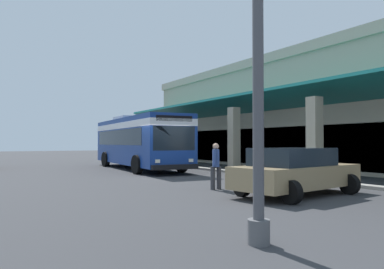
{
  "coord_description": "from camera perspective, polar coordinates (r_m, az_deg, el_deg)",
  "views": [
    {
      "loc": [
        15.79,
        -8.24,
        1.63
      ],
      "look_at": [
        -4.22,
        4.09,
        2.16
      ],
      "focal_mm": 34.17,
      "sensor_mm": 36.0,
      "label": 1
    }
  ],
  "objects": [
    {
      "name": "plaza_building",
      "position": [
        27.88,
        20.12,
        3.05
      ],
      "size": [
        29.97,
        14.27,
        7.39
      ],
      "color": "#B2A88E",
      "rests_on": "ground"
    },
    {
      "name": "curb_strip",
      "position": [
        21.15,
        3.76,
        -5.54
      ],
      "size": [
        35.61,
        0.5,
        0.12
      ],
      "primitive_type": "cube",
      "color": "#9E998E",
      "rests_on": "ground"
    },
    {
      "name": "transit_bus",
      "position": [
        23.01,
        -8.44,
        -0.72
      ],
      "size": [
        11.38,
        3.45,
        3.34
      ],
      "color": "navy",
      "rests_on": "ground"
    },
    {
      "name": "lot_light_pole",
      "position": [
        6.33,
        10.24,
        17.83
      ],
      "size": [
        0.6,
        0.6,
        6.88
      ],
      "color": "#59595B",
      "rests_on": "ground"
    },
    {
      "name": "pedestrian",
      "position": [
        12.8,
        3.74,
        -4.57
      ],
      "size": [
        0.51,
        0.48,
        1.61
      ],
      "color": "#38383D",
      "rests_on": "ground"
    },
    {
      "name": "ground",
      "position": [
        22.7,
        14.19,
        -5.36
      ],
      "size": [
        120.0,
        120.0,
        0.0
      ],
      "primitive_type": "plane",
      "color": "#38383A"
    },
    {
      "name": "potted_palm",
      "position": [
        30.36,
        -5.89,
        -2.88
      ],
      "size": [
        1.87,
        1.76,
        3.23
      ],
      "color": "gray",
      "rests_on": "ground"
    },
    {
      "name": "parked_sedan_tan",
      "position": [
        11.76,
        15.87,
        -5.53
      ],
      "size": [
        2.78,
        4.58,
        1.47
      ],
      "color": "#9E845B",
      "rests_on": "ground"
    }
  ]
}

